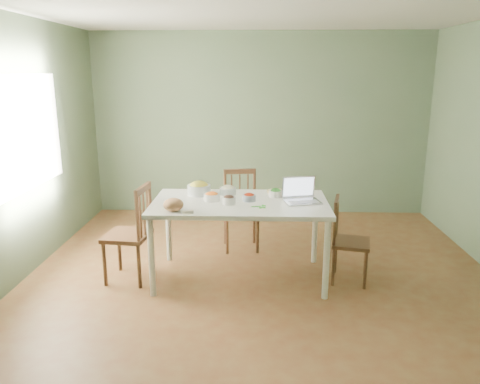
{
  "coord_description": "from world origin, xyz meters",
  "views": [
    {
      "loc": [
        -0.06,
        -4.5,
        2.12
      ],
      "look_at": [
        -0.22,
        0.07,
        0.94
      ],
      "focal_mm": 34.83,
      "sensor_mm": 36.0,
      "label": 1
    }
  ],
  "objects_px": {
    "bowl_squash": "(199,188)",
    "dining_table": "(240,240)",
    "chair_left": "(127,233)",
    "chair_right": "(351,241)",
    "chair_far": "(241,211)",
    "laptop": "(303,191)",
    "bread_boule": "(173,205)"
  },
  "relations": [
    {
      "from": "dining_table",
      "to": "chair_far",
      "type": "bearing_deg",
      "value": 91.11
    },
    {
      "from": "chair_left",
      "to": "bowl_squash",
      "type": "height_order",
      "value": "chair_left"
    },
    {
      "from": "dining_table",
      "to": "bread_boule",
      "type": "distance_m",
      "value": 0.86
    },
    {
      "from": "chair_left",
      "to": "bread_boule",
      "type": "xyz_separation_m",
      "value": [
        0.54,
        -0.28,
        0.39
      ]
    },
    {
      "from": "chair_right",
      "to": "bread_boule",
      "type": "bearing_deg",
      "value": 113.45
    },
    {
      "from": "dining_table",
      "to": "bowl_squash",
      "type": "distance_m",
      "value": 0.71
    },
    {
      "from": "chair_left",
      "to": "chair_right",
      "type": "height_order",
      "value": "chair_left"
    },
    {
      "from": "chair_far",
      "to": "bowl_squash",
      "type": "height_order",
      "value": "bowl_squash"
    },
    {
      "from": "dining_table",
      "to": "bowl_squash",
      "type": "relative_size",
      "value": 7.17
    },
    {
      "from": "bowl_squash",
      "to": "laptop",
      "type": "relative_size",
      "value": 0.71
    },
    {
      "from": "dining_table",
      "to": "laptop",
      "type": "height_order",
      "value": "laptop"
    },
    {
      "from": "chair_far",
      "to": "dining_table",
      "type": "bearing_deg",
      "value": -96.02
    },
    {
      "from": "dining_table",
      "to": "chair_left",
      "type": "xyz_separation_m",
      "value": [
        -1.16,
        -0.07,
        0.09
      ]
    },
    {
      "from": "chair_far",
      "to": "bread_boule",
      "type": "relative_size",
      "value": 5.02
    },
    {
      "from": "dining_table",
      "to": "bread_boule",
      "type": "bearing_deg",
      "value": -150.2
    },
    {
      "from": "chair_right",
      "to": "dining_table",
      "type": "bearing_deg",
      "value": 101.49
    },
    {
      "from": "chair_left",
      "to": "laptop",
      "type": "relative_size",
      "value": 2.9
    },
    {
      "from": "chair_left",
      "to": "bread_boule",
      "type": "height_order",
      "value": "chair_left"
    },
    {
      "from": "chair_right",
      "to": "laptop",
      "type": "height_order",
      "value": "laptop"
    },
    {
      "from": "chair_left",
      "to": "chair_right",
      "type": "xyz_separation_m",
      "value": [
        2.31,
        0.04,
        -0.07
      ]
    },
    {
      "from": "chair_far",
      "to": "bread_boule",
      "type": "xyz_separation_m",
      "value": [
        -0.6,
        -1.2,
        0.42
      ]
    },
    {
      "from": "bread_boule",
      "to": "dining_table",
      "type": "bearing_deg",
      "value": 29.8
    },
    {
      "from": "chair_far",
      "to": "laptop",
      "type": "relative_size",
      "value": 2.76
    },
    {
      "from": "chair_left",
      "to": "laptop",
      "type": "distance_m",
      "value": 1.85
    },
    {
      "from": "chair_right",
      "to": "laptop",
      "type": "bearing_deg",
      "value": 100.93
    },
    {
      "from": "chair_right",
      "to": "laptop",
      "type": "distance_m",
      "value": 0.73
    },
    {
      "from": "chair_right",
      "to": "bowl_squash",
      "type": "distance_m",
      "value": 1.69
    },
    {
      "from": "chair_far",
      "to": "laptop",
      "type": "height_order",
      "value": "laptop"
    },
    {
      "from": "chair_left",
      "to": "chair_right",
      "type": "distance_m",
      "value": 2.31
    },
    {
      "from": "dining_table",
      "to": "bread_boule",
      "type": "relative_size",
      "value": 9.3
    },
    {
      "from": "chair_left",
      "to": "bread_boule",
      "type": "relative_size",
      "value": 5.28
    },
    {
      "from": "bowl_squash",
      "to": "dining_table",
      "type": "bearing_deg",
      "value": -29.93
    }
  ]
}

